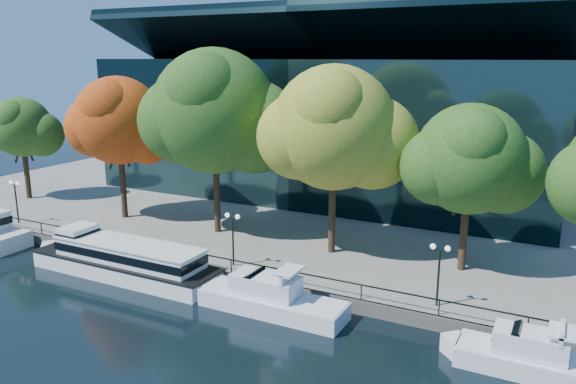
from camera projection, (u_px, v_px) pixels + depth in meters
The scene contains 15 objects.
ground at pixel (206, 302), 38.26m from camera, with size 160.00×160.00×0.00m, color black.
promenade at pixel (378, 187), 69.52m from camera, with size 90.00×67.08×1.00m.
railing at pixel (231, 260), 40.61m from camera, with size 88.20×0.08×0.99m.
convention_building at pixel (335, 125), 65.46m from camera, with size 50.00×24.57×21.43m.
tour_boat at pixel (120, 257), 42.69m from camera, with size 17.27×3.85×3.28m.
cruiser_near at pixel (266, 297), 36.65m from camera, with size 10.99×2.83×3.19m.
cruiser_far at pixel (530, 356), 29.45m from camera, with size 9.15×2.54×2.99m.
tree_0 at pixel (22, 128), 60.29m from camera, with size 8.01×6.57×11.08m.
tree_1 at pixel (119, 123), 52.52m from camera, with size 10.35×8.48×13.57m.
tree_2 at pixel (216, 114), 47.71m from camera, with size 13.39×10.98×16.08m.
tree_3 at pixel (336, 131), 42.63m from camera, with size 12.00×9.84×14.79m.
tree_4 at pixel (472, 162), 39.33m from camera, with size 9.81×8.04×12.19m.
lamp_0 at pixel (15, 192), 52.25m from camera, with size 1.26×0.36×4.03m.
lamp_1 at pixel (233, 227), 41.47m from camera, with size 1.26×0.36×4.03m.
lamp_2 at pixel (439, 261), 34.67m from camera, with size 1.26×0.36×4.03m.
Camera 1 is at (21.33, -28.84, 16.29)m, focal length 35.00 mm.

